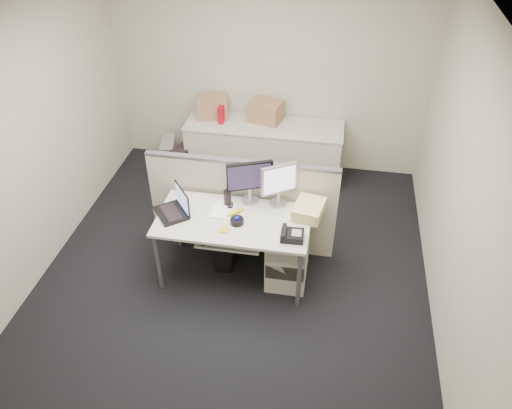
% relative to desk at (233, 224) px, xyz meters
% --- Properties ---
extents(floor, '(4.00, 4.50, 0.01)m').
position_rel_desk_xyz_m(floor, '(0.00, 0.00, -0.67)').
color(floor, black).
rests_on(floor, ground).
extents(ceiling, '(4.00, 4.50, 0.01)m').
position_rel_desk_xyz_m(ceiling, '(0.00, 0.00, 2.04)').
color(ceiling, white).
rests_on(ceiling, ground).
extents(wall_back, '(4.00, 0.02, 2.70)m').
position_rel_desk_xyz_m(wall_back, '(0.00, 2.25, 0.69)').
color(wall_back, '#BBB49E').
rests_on(wall_back, ground).
extents(wall_front, '(4.00, 0.02, 2.70)m').
position_rel_desk_xyz_m(wall_front, '(0.00, -2.25, 0.69)').
color(wall_front, '#BBB49E').
rests_on(wall_front, ground).
extents(wall_left, '(0.02, 4.50, 2.70)m').
position_rel_desk_xyz_m(wall_left, '(-2.00, 0.00, 0.69)').
color(wall_left, '#BBB49E').
rests_on(wall_left, ground).
extents(wall_right, '(0.02, 4.50, 2.70)m').
position_rel_desk_xyz_m(wall_right, '(2.00, 0.00, 0.69)').
color(wall_right, '#BBB49E').
rests_on(wall_right, ground).
extents(desk, '(1.50, 0.75, 0.73)m').
position_rel_desk_xyz_m(desk, '(0.00, 0.00, 0.00)').
color(desk, silver).
rests_on(desk, floor).
extents(keyboard_tray, '(0.62, 0.32, 0.02)m').
position_rel_desk_xyz_m(keyboard_tray, '(0.00, -0.18, -0.04)').
color(keyboard_tray, silver).
rests_on(keyboard_tray, desk).
extents(drawer_pedestal, '(0.40, 0.55, 0.65)m').
position_rel_desk_xyz_m(drawer_pedestal, '(0.55, 0.05, -0.34)').
color(drawer_pedestal, beige).
rests_on(drawer_pedestal, floor).
extents(cubicle_partition, '(2.00, 0.06, 1.10)m').
position_rel_desk_xyz_m(cubicle_partition, '(0.00, 0.45, -0.11)').
color(cubicle_partition, '#ABA48C').
rests_on(cubicle_partition, floor).
extents(back_counter, '(2.00, 0.60, 0.72)m').
position_rel_desk_xyz_m(back_counter, '(0.00, 1.93, -0.30)').
color(back_counter, beige).
rests_on(back_counter, floor).
extents(monitor_main, '(0.50, 0.34, 0.46)m').
position_rel_desk_xyz_m(monitor_main, '(0.11, 0.32, 0.30)').
color(monitor_main, black).
rests_on(monitor_main, desk).
extents(monitor_small, '(0.42, 0.36, 0.46)m').
position_rel_desk_xyz_m(monitor_small, '(0.40, 0.32, 0.29)').
color(monitor_small, '#B7B7BC').
rests_on(monitor_small, desk).
extents(laptop, '(0.42, 0.44, 0.26)m').
position_rel_desk_xyz_m(laptop, '(-0.62, -0.02, 0.20)').
color(laptop, black).
rests_on(laptop, desk).
extents(trackball, '(0.17, 0.17, 0.05)m').
position_rel_desk_xyz_m(trackball, '(0.05, -0.05, 0.09)').
color(trackball, black).
rests_on(trackball, desk).
extents(desk_phone, '(0.22, 0.18, 0.07)m').
position_rel_desk_xyz_m(desk_phone, '(0.60, -0.18, 0.10)').
color(desk_phone, black).
rests_on(desk_phone, desk).
extents(paper_stack, '(0.24, 0.30, 0.01)m').
position_rel_desk_xyz_m(paper_stack, '(-0.12, 0.12, 0.07)').
color(paper_stack, white).
rests_on(paper_stack, desk).
extents(sticky_pad, '(0.10, 0.10, 0.01)m').
position_rel_desk_xyz_m(sticky_pad, '(-0.05, -0.18, 0.07)').
color(sticky_pad, gold).
rests_on(sticky_pad, desk).
extents(travel_mug, '(0.10, 0.10, 0.16)m').
position_rel_desk_xyz_m(travel_mug, '(-0.10, 0.22, 0.14)').
color(travel_mug, black).
rests_on(travel_mug, desk).
extents(banana, '(0.17, 0.18, 0.04)m').
position_rel_desk_xyz_m(banana, '(0.00, 0.08, 0.09)').
color(banana, yellow).
rests_on(banana, desk).
extents(cellphone, '(0.06, 0.10, 0.01)m').
position_rel_desk_xyz_m(cellphone, '(-0.07, 0.20, 0.07)').
color(cellphone, black).
rests_on(cellphone, desk).
extents(manila_folders, '(0.33, 0.39, 0.13)m').
position_rel_desk_xyz_m(manila_folders, '(0.72, 0.20, 0.13)').
color(manila_folders, '#CCBA6F').
rests_on(manila_folders, desk).
extents(keyboard, '(0.52, 0.37, 0.03)m').
position_rel_desk_xyz_m(keyboard, '(-0.05, -0.14, -0.02)').
color(keyboard, black).
rests_on(keyboard, keyboard_tray).
extents(pc_tower_desk, '(0.23, 0.47, 0.43)m').
position_rel_desk_xyz_m(pc_tower_desk, '(-0.15, 0.20, -0.45)').
color(pc_tower_desk, black).
rests_on(pc_tower_desk, floor).
extents(pc_tower_spare_dark, '(0.34, 0.51, 0.45)m').
position_rel_desk_xyz_m(pc_tower_spare_dark, '(-1.05, 1.63, -0.44)').
color(pc_tower_spare_dark, black).
rests_on(pc_tower_spare_dark, floor).
extents(pc_tower_spare_silver, '(0.26, 0.47, 0.41)m').
position_rel_desk_xyz_m(pc_tower_spare_silver, '(-1.30, 1.85, -0.46)').
color(pc_tower_spare_silver, '#B7B7BC').
rests_on(pc_tower_spare_silver, floor).
extents(cardboard_box_left, '(0.44, 0.37, 0.29)m').
position_rel_desk_xyz_m(cardboard_box_left, '(-0.70, 2.05, 0.20)').
color(cardboard_box_left, '#8B634C').
rests_on(cardboard_box_left, back_counter).
extents(cardboard_box_right, '(0.46, 0.40, 0.29)m').
position_rel_desk_xyz_m(cardboard_box_right, '(0.00, 2.05, 0.20)').
color(cardboard_box_right, '#8B634C').
rests_on(cardboard_box_right, back_counter).
extents(red_binder, '(0.06, 0.27, 0.25)m').
position_rel_desk_xyz_m(red_binder, '(-0.55, 1.97, 0.18)').
color(red_binder, '#A40518').
rests_on(red_binder, back_counter).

